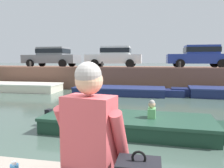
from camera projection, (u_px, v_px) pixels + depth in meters
ground_plane at (120, 113)px, 8.28m from camera, size 400.00×400.00×0.00m
far_quay_wall at (138, 76)px, 17.14m from camera, size 60.00×6.00×1.47m
far_wall_coping at (135, 68)px, 14.25m from camera, size 60.00×0.24×0.08m
boat_moored_west_cream at (19, 87)px, 14.15m from camera, size 5.77×1.89×0.52m
boat_moored_central_navy at (123, 91)px, 12.68m from camera, size 6.23×1.94×0.45m
motorboat_passing at (134, 124)px, 6.01m from camera, size 5.68×1.84×0.92m
car_leftmost_grey at (52, 56)px, 17.13m from camera, size 4.41×2.01×1.54m
car_left_inner_white at (115, 56)px, 16.17m from camera, size 4.11×2.03×1.54m
car_centre_blue at (199, 56)px, 15.04m from camera, size 4.25×2.05×1.54m
mooring_bollard_west at (30, 64)px, 15.81m from camera, size 0.15×0.15×0.45m
mooring_bollard_mid at (102, 64)px, 14.78m from camera, size 0.15×0.15×0.45m
mooring_bollard_east at (180, 65)px, 13.82m from camera, size 0.15×0.15×0.45m
person_seated_right at (92, 141)px, 1.63m from camera, size 0.57×0.59×0.97m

